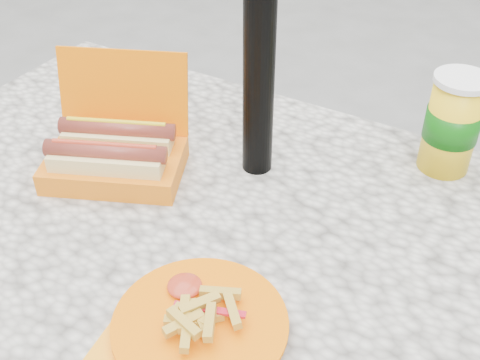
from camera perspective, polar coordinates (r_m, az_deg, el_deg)
The scene contains 4 objects.
picnic_table at distance 1.00m, azimuth -2.98°, elevation -8.45°, with size 1.20×0.80×0.75m.
hotdog_box at distance 1.02m, azimuth -11.78°, elevation 2.60°, with size 0.27×0.25×0.18m.
fries_plate at distance 0.77m, azimuth -4.27°, elevation -13.73°, with size 0.22×0.31×0.04m.
soda_cup at distance 1.04m, azimuth 19.48°, elevation 5.06°, with size 0.09×0.09×0.17m.
Camera 1 is at (0.39, -0.58, 1.36)m, focal length 45.00 mm.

